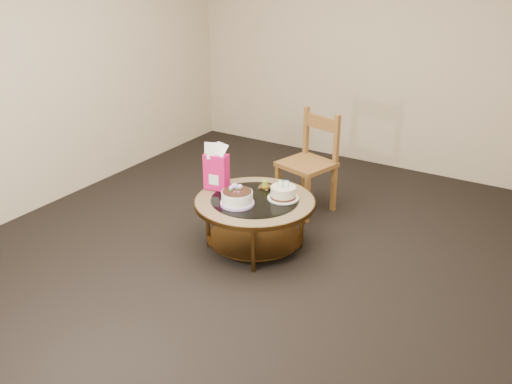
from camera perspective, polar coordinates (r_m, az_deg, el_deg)
The scene contains 8 objects.
ground at distance 4.98m, azimuth -0.12°, elevation -5.51°, with size 5.00×5.00×0.00m, color black.
room_walls at distance 4.43m, azimuth -0.14°, elevation 12.14°, with size 4.52×5.02×2.61m.
coffee_table at distance 4.81m, azimuth -0.13°, elevation -1.58°, with size 1.02×1.02×0.46m.
decorated_cake at distance 4.66m, azimuth -1.90°, elevation -0.63°, with size 0.28×0.28×0.16m.
cream_cake at distance 4.76m, azimuth 2.74°, elevation -0.09°, with size 0.26×0.26×0.17m.
gift_bag at distance 4.91m, azimuth -3.99°, elevation 2.53°, with size 0.22×0.17×0.41m.
pillar_candle at distance 4.97m, azimuth 0.91°, elevation 0.68°, with size 0.11×0.11×0.08m.
dining_chair at distance 5.50m, azimuth 5.38°, elevation 2.99°, with size 0.55×0.55×0.97m.
Camera 1 is at (2.28, -3.69, 2.45)m, focal length 40.00 mm.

